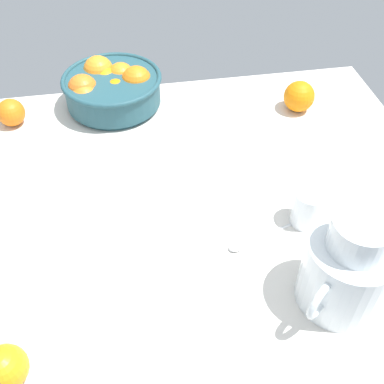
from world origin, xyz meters
The scene contains 8 objects.
ground_plane centered at (0.00, 0.00, -1.50)cm, with size 118.30×93.11×3.00cm, color silver.
fruit_bowl centered at (-12.65, 38.66, 5.23)cm, with size 26.00×26.00×11.03cm.
juice_pitcher centered at (23.86, -28.64, 7.25)cm, with size 17.48×15.50×20.48cm.
juice_glass centered at (24.38, -10.42, 3.71)cm, with size 6.56×6.56×8.13cm.
loose_orange_2 centered at (-38.16, 34.27, 3.48)cm, with size 6.96×6.96×6.96cm, color orange.
loose_orange_3 centered at (-32.50, -34.33, 3.63)cm, with size 7.27×7.27×7.27cm, color orange.
loose_orange_4 centered at (35.59, 28.08, 4.03)cm, with size 8.07×8.07×8.07cm, color orange.
spoon centered at (12.13, -13.91, 0.43)cm, with size 15.62×6.39×1.00cm.
Camera 1 is at (-9.79, -70.66, 73.33)cm, focal length 44.21 mm.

